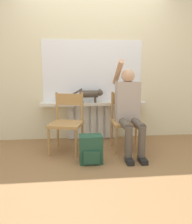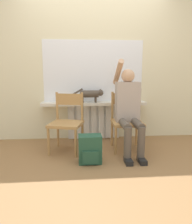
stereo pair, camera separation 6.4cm
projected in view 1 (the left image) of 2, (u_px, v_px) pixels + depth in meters
ground_plane at (102, 165)px, 2.77m from camera, size 12.00×12.00×0.00m
wall_with_window at (93, 61)px, 3.73m from camera, size 7.00×0.06×2.70m
radiator at (93, 121)px, 3.84m from camera, size 0.90×0.08×0.61m
windowsill at (94, 104)px, 3.71m from camera, size 1.77×0.25×0.05m
window_glass at (93, 71)px, 3.73m from camera, size 1.70×0.01×1.03m
chair_left at (67, 122)px, 3.20m from camera, size 0.54×0.54×0.86m
chair_right at (127, 120)px, 3.29m from camera, size 0.46×0.46×0.86m
person at (129, 107)px, 3.14m from camera, size 0.36×1.01×1.35m
cat at (91, 94)px, 3.63m from camera, size 0.54×0.12×0.24m
backpack at (91, 149)px, 2.82m from camera, size 0.30×0.23×0.37m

